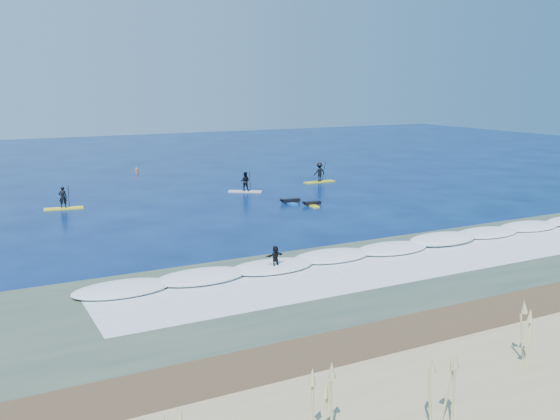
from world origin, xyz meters
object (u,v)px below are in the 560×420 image
sup_paddler_center (245,183)px  sup_paddler_right (319,173)px  marker_buoy (137,170)px  wave_surfer (275,258)px  sup_paddler_left (63,201)px  prone_paddler_far (290,201)px  prone_paddler_near (312,204)px

sup_paddler_center → sup_paddler_right: sup_paddler_right is taller
marker_buoy → wave_surfer: bearing=-94.7°
sup_paddler_center → marker_buoy: 17.32m
marker_buoy → sup_paddler_left: bearing=-121.7°
marker_buoy → sup_paddler_center: bearing=-71.1°
sup_paddler_left → prone_paddler_far: bearing=-11.1°
sup_paddler_center → prone_paddler_near: size_ratio=1.42×
sup_paddler_right → marker_buoy: bearing=133.2°
sup_paddler_left → sup_paddler_right: size_ratio=0.92×
sup_paddler_center → prone_paddler_far: sup_paddler_center is taller
sup_paddler_left → prone_paddler_far: size_ratio=1.32×
sup_paddler_center → marker_buoy: sup_paddler_center is taller
sup_paddler_right → wave_surfer: 30.37m
sup_paddler_left → sup_paddler_center: 15.98m
prone_paddler_far → prone_paddler_near: bearing=-142.0°
prone_paddler_near → sup_paddler_center: bearing=20.4°
sup_paddler_right → marker_buoy: sup_paddler_right is taller
sup_paddler_center → wave_surfer: bearing=-77.7°
sup_paddler_center → prone_paddler_far: (1.02, -6.66, -0.64)m
prone_paddler_far → marker_buoy: 23.97m
sup_paddler_center → prone_paddler_far: 6.76m
sup_paddler_left → sup_paddler_center: sup_paddler_center is taller
sup_paddler_right → prone_paddler_near: 12.15m
prone_paddler_near → prone_paddler_far: (-1.06, 1.72, 0.01)m
sup_paddler_left → sup_paddler_right: bearing=13.8°
sup_paddler_left → prone_paddler_near: bearing=-14.7°
prone_paddler_near → marker_buoy: 25.92m
sup_paddler_center → marker_buoy: (-5.60, 16.38, -0.48)m
wave_surfer → marker_buoy: bearing=78.0°
sup_paddler_left → sup_paddler_center: bearing=10.5°
wave_surfer → marker_buoy: wave_surfer is taller
sup_paddler_center → wave_surfer: 24.64m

